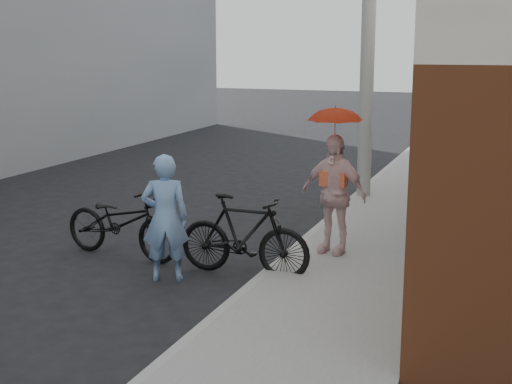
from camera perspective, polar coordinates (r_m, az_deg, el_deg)
The scene contains 11 objects.
ground at distance 9.70m, azimuth -5.67°, elevation -7.36°, with size 80.00×80.00×0.00m, color black.
sidewalk at distance 10.84m, azimuth 9.18°, elevation -5.05°, with size 2.20×24.00×0.12m, color gray.
curb at distance 11.12m, azimuth 3.30°, elevation -4.49°, with size 0.12×24.00×0.12m, color #9E9E99.
utility_pole at distance 14.51m, azimuth 8.99°, elevation 12.94°, with size 0.28×0.28×7.00m, color #9E9E99.
officer at distance 9.67m, azimuth -7.27°, elevation -2.07°, with size 0.64×0.42×1.74m, color #759DD0.
bike_left at distance 10.90m, azimuth -10.70°, elevation -2.39°, with size 0.72×2.06×1.08m, color black.
bike_right at distance 9.85m, azimuth -0.96°, elevation -3.51°, with size 0.54×1.91×1.15m, color black.
kimono_woman at distance 10.53m, azimuth 6.22°, elevation -0.16°, with size 1.04×0.43×1.77m, color #F3CDCC.
parasol at distance 10.35m, azimuth 6.37°, elevation 6.45°, with size 0.76×0.76×0.67m, color red.
planter at distance 11.56m, azimuth 14.54°, elevation -3.34°, with size 0.43×0.43×0.22m, color black.
potted_plant at distance 11.45m, azimuth 14.66°, elevation -1.13°, with size 0.62×0.54×0.69m, color #26612D.
Camera 1 is at (4.13, -8.19, 3.17)m, focal length 50.00 mm.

